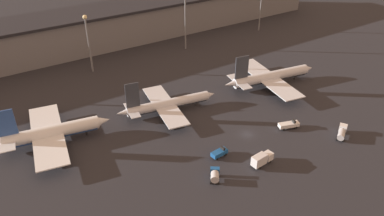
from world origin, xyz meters
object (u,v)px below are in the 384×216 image
object	(u,v)px
service_vehicle_3	(219,153)
service_vehicle_4	(215,175)
service_vehicle_2	(342,132)
airplane_0	(50,133)
service_vehicle_1	(289,125)
airplane_2	(270,77)
airplane_1	(167,104)
service_vehicle_0	(262,159)

from	to	relation	value
service_vehicle_3	service_vehicle_4	world-z (taller)	service_vehicle_4
service_vehicle_2	airplane_0	bearing A→B (deg)	117.72
service_vehicle_2	service_vehicle_3	xyz separation A→B (m)	(-38.48, 13.24, -0.40)
service_vehicle_1	service_vehicle_2	world-z (taller)	service_vehicle_2
airplane_2	service_vehicle_1	size ratio (longest dim) A/B	5.64
airplane_0	service_vehicle_1	size ratio (longest dim) A/B	5.08
airplane_1	airplane_2	size ratio (longest dim) A/B	0.90
airplane_2	service_vehicle_0	world-z (taller)	airplane_2
airplane_0	airplane_2	distance (m)	83.81
airplane_2	service_vehicle_0	xyz separation A→B (m)	(-36.16, -35.27, -1.47)
service_vehicle_1	service_vehicle_3	xyz separation A→B (m)	(-28.01, 0.59, -0.01)
airplane_2	service_vehicle_4	distance (m)	60.98
service_vehicle_0	service_vehicle_3	xyz separation A→B (m)	(-7.79, 9.62, -0.72)
service_vehicle_0	airplane_2	bearing A→B (deg)	38.98
airplane_0	service_vehicle_2	xyz separation A→B (m)	(77.93, -47.19, -2.00)
service_vehicle_0	service_vehicle_3	world-z (taller)	service_vehicle_0
service_vehicle_2	service_vehicle_4	bearing A→B (deg)	141.79
airplane_0	service_vehicle_0	distance (m)	64.28
service_vehicle_1	service_vehicle_4	size ratio (longest dim) A/B	1.45
service_vehicle_1	airplane_2	bearing A→B (deg)	76.68
service_vehicle_1	airplane_1	bearing A→B (deg)	150.49
airplane_1	service_vehicle_1	world-z (taller)	airplane_1
service_vehicle_0	service_vehicle_2	bearing A→B (deg)	-12.03
service_vehicle_2	service_vehicle_1	bearing A→B (deg)	98.54
service_vehicle_1	service_vehicle_4	xyz separation A→B (m)	(-35.19, -6.95, 0.37)
airplane_1	service_vehicle_3	size ratio (longest dim) A/B	6.85
airplane_0	airplane_1	size ratio (longest dim) A/B	1.00
service_vehicle_2	service_vehicle_3	bearing A→B (deg)	129.92
service_vehicle_1	service_vehicle_3	bearing A→B (deg)	-163.25
airplane_2	service_vehicle_4	xyz separation A→B (m)	(-51.13, -33.18, -1.81)
service_vehicle_1	service_vehicle_2	bearing A→B (deg)	-32.42
airplane_2	service_vehicle_2	world-z (taller)	airplane_2
airplane_1	service_vehicle_4	distance (m)	38.46
airplane_2	service_vehicle_0	bearing A→B (deg)	-125.87
airplane_0	service_vehicle_2	bearing A→B (deg)	-21.35
airplane_2	service_vehicle_1	world-z (taller)	airplane_2
airplane_0	service_vehicle_0	size ratio (longest dim) A/B	5.01
service_vehicle_2	service_vehicle_3	distance (m)	40.70
airplane_2	service_vehicle_0	size ratio (longest dim) A/B	5.57
service_vehicle_2	service_vehicle_3	size ratio (longest dim) A/B	1.35
airplane_0	service_vehicle_4	distance (m)	52.59
service_vehicle_0	service_vehicle_1	xyz separation A→B (m)	(20.22, 9.03, -0.72)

